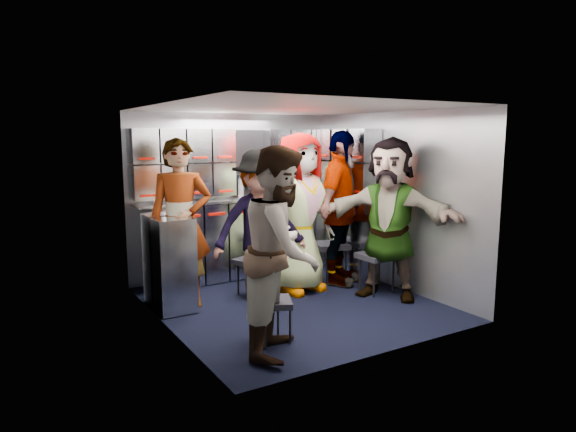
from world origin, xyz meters
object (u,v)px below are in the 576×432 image
jump_seat_center (291,251)px  attendant_arc_b (260,226)px  jump_seat_near_left (272,305)px  attendant_arc_e (389,218)px  attendant_standing (181,224)px  attendant_arc_d (340,208)px  jump_seat_near_right (377,258)px  attendant_arc_c (300,213)px  jump_seat_mid_right (331,247)px  attendant_arc_a (282,251)px  jump_seat_mid_left (253,263)px

jump_seat_center → attendant_arc_b: attendant_arc_b is taller
jump_seat_near_left → attendant_arc_e: attendant_arc_e is taller
jump_seat_near_left → attendant_standing: (-0.32, 1.39, 0.54)m
jump_seat_near_left → jump_seat_center: bearing=52.9°
jump_seat_center → attendant_arc_d: 0.79m
jump_seat_near_right → attendant_arc_c: bearing=144.0°
jump_seat_near_left → jump_seat_mid_right: (1.62, 1.38, 0.07)m
attendant_standing → attendant_arc_b: bearing=2.8°
attendant_arc_a → attendant_arc_c: bearing=4.6°
jump_seat_near_right → jump_seat_center: bearing=135.8°
attendant_standing → attendant_arc_e: attendant_arc_e is taller
attendant_arc_c → attendant_arc_e: size_ratio=1.02×
attendant_arc_b → jump_seat_mid_left: bearing=96.4°
jump_seat_mid_left → attendant_arc_d: 1.27m
attendant_standing → attendant_arc_a: size_ratio=1.03×
jump_seat_mid_right → attendant_standing: attendant_standing is taller
attendant_arc_d → jump_seat_mid_left: bearing=138.4°
jump_seat_near_right → attendant_arc_d: attendant_arc_d is taller
jump_seat_mid_left → attendant_arc_e: attendant_arc_e is taller
jump_seat_near_right → attendant_arc_c: 1.04m
jump_seat_mid_left → attendant_arc_a: size_ratio=0.27×
attendant_arc_c → jump_seat_near_left: bearing=-140.1°
jump_seat_center → attendant_arc_c: 0.52m
attendant_arc_b → attendant_arc_c: size_ratio=0.90×
jump_seat_near_right → attendant_arc_a: size_ratio=0.27×
jump_seat_mid_left → jump_seat_mid_right: size_ratio=0.95×
jump_seat_mid_left → attendant_arc_e: 1.62m
jump_seat_near_left → attendant_arc_d: 2.10m
jump_seat_near_right → attendant_arc_d: 0.76m
jump_seat_mid_right → attendant_arc_d: 0.55m
jump_seat_near_left → attendant_standing: 1.53m
attendant_arc_a → jump_seat_near_right: bearing=-22.7°
attendant_arc_a → attendant_arc_b: 1.41m
jump_seat_mid_right → attendant_arc_e: size_ratio=0.27×
attendant_arc_e → jump_seat_near_left: bearing=-107.3°
attendant_arc_a → attendant_standing: bearing=53.3°
attendant_arc_c → attendant_arc_d: attendant_arc_d is taller
jump_seat_center → attendant_arc_a: attendant_arc_a is taller
attendant_arc_d → jump_seat_center: bearing=126.7°
attendant_arc_b → attendant_arc_d: bearing=9.4°
jump_seat_center → attendant_arc_b: 0.72m
attendant_arc_c → jump_seat_near_right: bearing=-45.2°
jump_seat_near_left → attendant_arc_e: size_ratio=0.24×
attendant_arc_c → attendant_arc_d: size_ratio=0.98×
jump_seat_mid_left → jump_seat_near_right: (1.29, -0.65, 0.03)m
jump_seat_near_left → attendant_arc_e: (1.78, 0.49, 0.55)m
attendant_arc_a → attendant_arc_b: bearing=21.2°
jump_seat_near_left → attendant_arc_b: bearing=66.7°
jump_seat_mid_left → jump_seat_center: bearing=6.6°
jump_seat_center → attendant_arc_d: attendant_arc_d is taller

